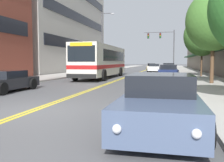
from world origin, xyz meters
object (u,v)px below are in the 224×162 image
at_px(car_beige_moving_lead, 152,67).
at_px(car_white_moving_second, 154,68).
at_px(car_charcoal_parked_left_mid, 3,82).
at_px(street_tree_right_mid, 213,21).
at_px(city_bus, 102,60).
at_px(car_dark_grey_parked_left_near, 111,69).
at_px(street_tree_right_far, 202,36).
at_px(car_black_parked_right_mid, 169,68).
at_px(traffic_signal_mast, 164,42).
at_px(street_lamp_left_far, 104,38).
at_px(car_slate_blue_parked_right_foreground, 161,102).
at_px(car_navy_parked_right_far, 168,72).

height_order(car_beige_moving_lead, car_white_moving_second, car_white_moving_second).
height_order(car_charcoal_parked_left_mid, car_white_moving_second, car_white_moving_second).
xyz_separation_m(car_white_moving_second, street_tree_right_mid, (5.38, -23.26, 3.85)).
bearing_deg(street_tree_right_mid, city_bus, 148.27).
height_order(car_dark_grey_parked_left_near, street_tree_right_far, street_tree_right_far).
relative_size(car_black_parked_right_mid, car_beige_moving_lead, 1.04).
bearing_deg(traffic_signal_mast, car_dark_grey_parked_left_near, -133.76).
bearing_deg(car_charcoal_parked_left_mid, city_bus, 79.91).
distance_m(car_charcoal_parked_left_mid, street_tree_right_far, 20.05).
bearing_deg(street_tree_right_mid, street_lamp_left_far, 125.81).
distance_m(city_bus, street_tree_right_mid, 11.61).
distance_m(city_bus, car_slate_blue_parked_right_foreground, 19.36).
distance_m(car_black_parked_right_mid, street_lamp_left_far, 11.17).
relative_size(car_dark_grey_parked_left_near, street_tree_right_far, 0.69).
height_order(car_black_parked_right_mid, car_white_moving_second, car_black_parked_right_mid).
height_order(city_bus, car_dark_grey_parked_left_near, city_bus).
height_order(car_black_parked_right_mid, street_tree_right_far, street_tree_right_far).
bearing_deg(car_dark_grey_parked_left_near, car_charcoal_parked_left_mid, -90.12).
distance_m(car_charcoal_parked_left_mid, car_black_parked_right_mid, 29.18).
bearing_deg(car_navy_parked_right_far, car_black_parked_right_mid, 90.07).
distance_m(car_black_parked_right_mid, car_beige_moving_lead, 14.06).
relative_size(car_slate_blue_parked_right_foreground, traffic_signal_mast, 0.67).
height_order(city_bus, street_tree_right_far, street_tree_right_far).
distance_m(city_bus, car_black_parked_right_mid, 16.65).
xyz_separation_m(car_charcoal_parked_left_mid, car_navy_parked_right_far, (8.84, 14.06, 0.07)).
xyz_separation_m(car_beige_moving_lead, street_tree_right_mid, (6.60, -34.79, 3.87)).
bearing_deg(car_slate_blue_parked_right_foreground, city_bus, 109.65).
xyz_separation_m(city_bus, street_lamp_left_far, (-2.87, 11.35, 3.34)).
height_order(car_black_parked_right_mid, street_tree_right_mid, street_tree_right_mid).
height_order(city_bus, car_black_parked_right_mid, city_bus).
bearing_deg(car_white_moving_second, car_navy_parked_right_far, -81.49).
distance_m(car_navy_parked_right_far, traffic_signal_mast, 20.35).
bearing_deg(car_charcoal_parked_left_mid, car_white_moving_second, 77.78).
height_order(car_white_moving_second, street_tree_right_far, street_tree_right_far).
bearing_deg(street_tree_right_mid, car_slate_blue_parked_right_foreground, -104.29).
relative_size(car_beige_moving_lead, street_tree_right_far, 0.76).
distance_m(car_dark_grey_parked_left_near, car_beige_moving_lead, 16.57).
xyz_separation_m(car_black_parked_right_mid, street_tree_right_mid, (3.03, -21.19, 3.81)).
bearing_deg(car_navy_parked_right_far, street_tree_right_mid, -67.93).
relative_size(street_lamp_left_far, street_tree_right_mid, 1.38).
distance_m(car_dark_grey_parked_left_near, street_tree_right_far, 16.29).
distance_m(car_dark_grey_parked_left_near, car_white_moving_second, 7.67).
height_order(car_navy_parked_right_far, street_tree_right_far, street_tree_right_far).
xyz_separation_m(car_beige_moving_lead, street_tree_right_far, (6.94, -25.94, 3.69)).
relative_size(car_black_parked_right_mid, traffic_signal_mast, 0.68).
distance_m(car_slate_blue_parked_right_foreground, car_beige_moving_lead, 47.17).
xyz_separation_m(car_dark_grey_parked_left_near, car_beige_moving_lead, (5.19, 15.73, 0.02)).
relative_size(car_slate_blue_parked_right_foreground, street_lamp_left_far, 0.55).
distance_m(car_black_parked_right_mid, car_white_moving_second, 3.13).
bearing_deg(car_beige_moving_lead, traffic_signal_mast, -70.51).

